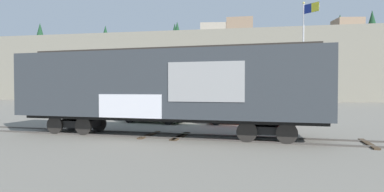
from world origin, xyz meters
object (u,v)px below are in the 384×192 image
(freight_car, at_px, (164,86))
(flagpole, at_px, (306,46))
(parked_car_green, at_px, (153,111))
(parked_car_red, at_px, (239,111))

(freight_car, xyz_separation_m, flagpole, (8.55, 11.68, 3.30))
(freight_car, bearing_deg, parked_car_green, 112.48)
(freight_car, height_order, parked_car_green, freight_car)
(parked_car_green, bearing_deg, flagpole, 27.52)
(freight_car, xyz_separation_m, parked_car_red, (3.43, 6.08, -1.67))
(parked_car_green, bearing_deg, freight_car, -67.52)
(freight_car, relative_size, parked_car_red, 3.49)
(flagpole, height_order, parked_car_green, flagpole)
(flagpole, relative_size, parked_car_green, 1.99)
(freight_car, relative_size, flagpole, 1.66)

